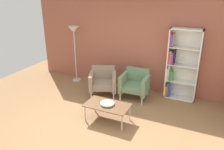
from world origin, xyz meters
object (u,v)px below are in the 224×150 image
Objects in this scene: armchair_corner_red at (103,81)px; armchair_near_window at (135,83)px; decorative_bowl at (107,103)px; bookshelf_tall at (179,65)px; floor_lamp_torchiere at (74,36)px; coffee_table_low at (107,106)px.

armchair_near_window is (0.87, 0.22, 0.00)m from armchair_corner_red.
bookshelf_tall is at bearing 56.18° from decorative_bowl.
bookshelf_tall is 5.94× the size of decorative_bowl.
bookshelf_tall is 1.25m from armchair_near_window.
floor_lamp_torchiere is at bearing 138.84° from decorative_bowl.
armchair_near_window is (-1.04, -0.48, -0.52)m from bookshelf_tall.
armchair_near_window is (0.19, 1.35, -0.02)m from decorative_bowl.
armchair_corner_red is 0.52× the size of floor_lamp_torchiere.
bookshelf_tall is 2.09m from armchair_corner_red.
floor_lamp_torchiere is (-1.93, 1.69, 1.08)m from coffee_table_low.
floor_lamp_torchiere is (-2.12, 0.34, 1.03)m from armchair_near_window.
bookshelf_tall reaches higher than decorative_bowl.
floor_lamp_torchiere is (-3.16, -0.13, 0.52)m from bookshelf_tall.
armchair_near_window reaches higher than decorative_bowl.
decorative_bowl is at bearing -100.05° from armchair_near_window.
floor_lamp_torchiere is (-1.25, 0.56, 1.03)m from armchair_corner_red.
armchair_corner_red is at bearing -168.09° from armchair_near_window.
armchair_near_window reaches higher than coffee_table_low.
bookshelf_tall reaches higher than floor_lamp_torchiere.
decorative_bowl reaches higher than coffee_table_low.
decorative_bowl is 1.32m from armchair_corner_red.
bookshelf_tall reaches higher than armchair_corner_red.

